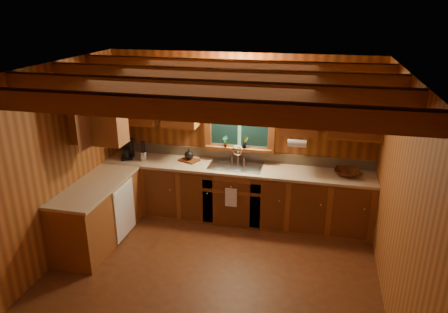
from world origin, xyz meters
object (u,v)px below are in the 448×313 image
Objects in this scene: coffee_maker at (127,149)px; sink at (236,169)px; cutting_board at (189,160)px; wicker_basket at (347,173)px.

sink is at bearing -20.83° from coffee_maker.
cutting_board is 2.44m from wicker_basket.
sink reaches higher than wicker_basket.
cutting_board is (-0.78, 0.05, 0.06)m from sink.
coffee_maker is 1.03m from cutting_board.
cutting_board is at bearing 178.96° from wicker_basket.
wicker_basket reaches higher than cutting_board.
sink is 2.27× the size of wicker_basket.
wicker_basket is (3.45, 0.05, -0.11)m from coffee_maker.
sink is at bearing -179.63° from wicker_basket.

